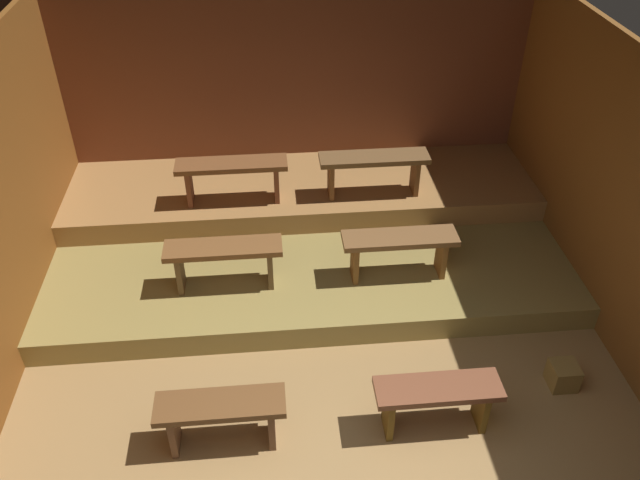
% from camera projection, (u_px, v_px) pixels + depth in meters
% --- Properties ---
extents(ground, '(5.91, 5.06, 0.08)m').
position_uv_depth(ground, '(313.00, 306.00, 6.25)').
color(ground, olive).
extents(wall_back, '(5.91, 0.06, 2.46)m').
position_uv_depth(wall_back, '(296.00, 93.00, 7.22)').
color(wall_back, brown).
rests_on(wall_back, ground).
extents(wall_left, '(0.06, 5.06, 2.46)m').
position_uv_depth(wall_left, '(1.00, 211.00, 5.30)').
color(wall_left, brown).
rests_on(wall_left, ground).
extents(wall_right, '(0.06, 5.06, 2.46)m').
position_uv_depth(wall_right, '(603.00, 181.00, 5.69)').
color(wall_right, brown).
rests_on(wall_right, ground).
extents(platform_lower, '(5.11, 2.73, 0.24)m').
position_uv_depth(platform_lower, '(307.00, 246.00, 6.76)').
color(platform_lower, olive).
rests_on(platform_lower, ground).
extents(platform_middle, '(5.11, 1.32, 0.24)m').
position_uv_depth(platform_middle, '(302.00, 191.00, 7.19)').
color(platform_middle, '#9B6D3D').
rests_on(platform_middle, platform_lower).
extents(bench_floor_left, '(0.96, 0.30, 0.46)m').
position_uv_depth(bench_floor_left, '(221.00, 413.00, 4.74)').
color(bench_floor_left, brown).
rests_on(bench_floor_left, ground).
extents(bench_floor_right, '(0.96, 0.30, 0.46)m').
position_uv_depth(bench_floor_right, '(437.00, 396.00, 4.86)').
color(bench_floor_right, brown).
rests_on(bench_floor_right, ground).
extents(bench_lower_left, '(1.07, 0.30, 0.46)m').
position_uv_depth(bench_lower_left, '(224.00, 255.00, 5.86)').
color(bench_lower_left, brown).
rests_on(bench_lower_left, platform_lower).
extents(bench_lower_right, '(1.07, 0.30, 0.46)m').
position_uv_depth(bench_lower_right, '(399.00, 245.00, 5.98)').
color(bench_lower_right, brown).
rests_on(bench_lower_right, platform_lower).
extents(bench_middle_left, '(1.14, 0.30, 0.46)m').
position_uv_depth(bench_middle_left, '(232.00, 171.00, 6.60)').
color(bench_middle_left, brown).
rests_on(bench_middle_left, platform_middle).
extents(bench_middle_right, '(1.14, 0.30, 0.46)m').
position_uv_depth(bench_middle_right, '(374.00, 165.00, 6.71)').
color(bench_middle_right, brown).
rests_on(bench_middle_right, platform_middle).
extents(wooden_crate_floor, '(0.22, 0.22, 0.22)m').
position_uv_depth(wooden_crate_floor, '(563.00, 375.00, 5.33)').
color(wooden_crate_floor, olive).
rests_on(wooden_crate_floor, ground).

